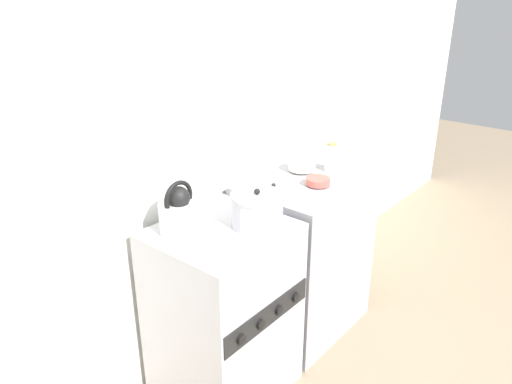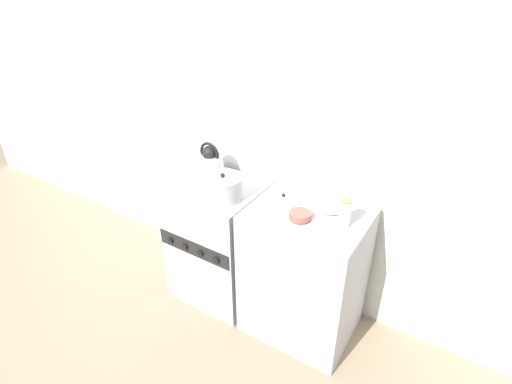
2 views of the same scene
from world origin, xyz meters
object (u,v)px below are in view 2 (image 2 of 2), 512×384
object	(u,v)px
kettle	(210,162)
loose_pot_lid	(283,197)
small_ceramic_bowl	(300,215)
stove	(219,241)
enamel_bowl	(333,204)
storage_jar	(345,213)
cooking_pot	(223,188)

from	to	relation	value
kettle	loose_pot_lid	xyz separation A→B (m)	(0.60, -0.05, -0.06)
small_ceramic_bowl	loose_pot_lid	bearing A→B (deg)	141.60
stove	loose_pot_lid	xyz separation A→B (m)	(0.47, 0.07, 0.48)
enamel_bowl	storage_jar	distance (m)	0.17
kettle	loose_pot_lid	size ratio (longest dim) A/B	1.11
kettle	enamel_bowl	distance (m)	0.91
stove	cooking_pot	distance (m)	0.55
cooking_pot	loose_pot_lid	xyz separation A→B (m)	(0.34, 0.17, -0.05)
stove	kettle	bearing A→B (deg)	137.93
cooking_pot	enamel_bowl	world-z (taller)	cooking_pot
cooking_pot	storage_jar	bearing A→B (deg)	6.18
enamel_bowl	storage_jar	bearing A→B (deg)	-47.01
small_ceramic_bowl	loose_pot_lid	distance (m)	0.24
cooking_pot	enamel_bowl	size ratio (longest dim) A/B	1.59
small_ceramic_bowl	loose_pot_lid	size ratio (longest dim) A/B	0.58
stove	small_ceramic_bowl	bearing A→B (deg)	-6.89
kettle	enamel_bowl	bearing A→B (deg)	-0.77
enamel_bowl	small_ceramic_bowl	distance (m)	0.22
stove	loose_pot_lid	world-z (taller)	loose_pot_lid
stove	enamel_bowl	distance (m)	0.94
stove	storage_jar	world-z (taller)	storage_jar
cooking_pot	enamel_bowl	bearing A→B (deg)	17.49
storage_jar	loose_pot_lid	size ratio (longest dim) A/B	0.76
enamel_bowl	storage_jar	xyz separation A→B (m)	(0.11, -0.12, 0.04)
kettle	enamel_bowl	size ratio (longest dim) A/B	1.61
stove	storage_jar	size ratio (longest dim) A/B	5.37
stove	storage_jar	xyz separation A→B (m)	(0.89, -0.01, 0.56)
stove	enamel_bowl	xyz separation A→B (m)	(0.78, 0.11, 0.51)
loose_pot_lid	enamel_bowl	bearing A→B (deg)	6.90
kettle	small_ceramic_bowl	bearing A→B (deg)	-14.12
stove	enamel_bowl	world-z (taller)	enamel_bowl
cooking_pot	loose_pot_lid	bearing A→B (deg)	26.27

